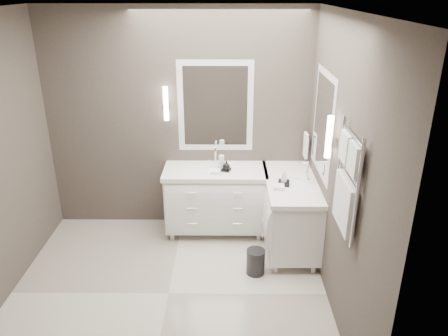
{
  "coord_description": "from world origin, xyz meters",
  "views": [
    {
      "loc": [
        0.59,
        -3.58,
        2.89
      ],
      "look_at": [
        0.56,
        0.7,
        1.09
      ],
      "focal_mm": 35.0,
      "sensor_mm": 36.0,
      "label": 1
    }
  ],
  "objects_px": {
    "vanity_back": "(216,197)",
    "vanity_right": "(290,209)",
    "towel_ladder": "(346,187)",
    "waste_bin": "(256,262)"
  },
  "relations": [
    {
      "from": "towel_ladder",
      "to": "waste_bin",
      "type": "height_order",
      "value": "towel_ladder"
    },
    {
      "from": "vanity_right",
      "to": "waste_bin",
      "type": "height_order",
      "value": "vanity_right"
    },
    {
      "from": "towel_ladder",
      "to": "waste_bin",
      "type": "bearing_deg",
      "value": 130.77
    },
    {
      "from": "vanity_back",
      "to": "waste_bin",
      "type": "height_order",
      "value": "vanity_back"
    },
    {
      "from": "vanity_back",
      "to": "waste_bin",
      "type": "bearing_deg",
      "value": -62.67
    },
    {
      "from": "vanity_back",
      "to": "vanity_right",
      "type": "distance_m",
      "value": 0.93
    },
    {
      "from": "vanity_back",
      "to": "towel_ladder",
      "type": "xyz_separation_m",
      "value": [
        1.1,
        -1.63,
        0.91
      ]
    },
    {
      "from": "vanity_back",
      "to": "towel_ladder",
      "type": "relative_size",
      "value": 1.38
    },
    {
      "from": "vanity_back",
      "to": "vanity_right",
      "type": "xyz_separation_m",
      "value": [
        0.88,
        -0.33,
        0.0
      ]
    },
    {
      "from": "vanity_right",
      "to": "towel_ladder",
      "type": "xyz_separation_m",
      "value": [
        0.23,
        -1.3,
        0.91
      ]
    }
  ]
}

